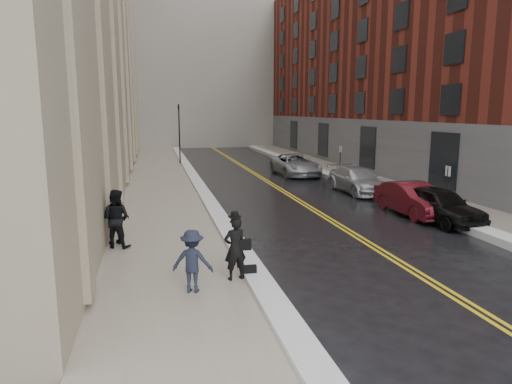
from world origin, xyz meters
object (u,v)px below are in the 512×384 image
car_silver_near (357,180)px  pedestrian_main (235,248)px  car_silver_far (296,165)px  pedestrian_a (116,219)px  car_maroon (413,199)px  pedestrian_c (115,220)px  car_black (439,205)px  pedestrian_b (192,261)px

car_silver_near → pedestrian_main: pedestrian_main is taller
car_silver_far → pedestrian_main: 21.39m
car_silver_far → pedestrian_a: (-11.33, -16.08, 0.36)m
car_maroon → car_silver_near: car_maroon is taller
pedestrian_main → car_silver_far: bearing=-125.6°
car_silver_far → pedestrian_c: bearing=-126.8°
car_black → car_maroon: bearing=99.1°
pedestrian_b → pedestrian_main: bearing=-134.7°
car_maroon → pedestrian_c: pedestrian_c is taller
car_silver_near → pedestrian_a: pedestrian_a is taller
car_maroon → pedestrian_main: size_ratio=2.56×
car_silver_near → pedestrian_a: bearing=-148.0°
car_maroon → car_silver_near: 5.90m
car_silver_near → pedestrian_a: size_ratio=2.51×
pedestrian_c → car_black: bearing=163.1°
car_black → car_silver_near: size_ratio=0.89×
pedestrian_a → pedestrian_c: 0.41m
car_silver_near → pedestrian_main: bearing=-129.2°
car_black → pedestrian_b: size_ratio=2.75×
pedestrian_main → pedestrian_c: bearing=-64.3°
pedestrian_b → pedestrian_c: pedestrian_c is taller
car_black → car_silver_far: size_ratio=0.79×
car_black → pedestrian_main: 10.83m
car_black → pedestrian_a: 12.99m
car_black → pedestrian_a: bearing=-178.9°
car_silver_far → pedestrian_b: bearing=-115.0°
car_black → car_silver_far: car_silver_far is taller
pedestrian_b → car_silver_near: bearing=-110.7°
pedestrian_main → car_silver_near: bearing=-140.7°
car_black → pedestrian_c: bearing=179.4°
car_maroon → pedestrian_b: pedestrian_b is taller
car_black → pedestrian_b: bearing=-156.9°
car_silver_far → pedestrian_b: pedestrian_b is taller
car_maroon → car_silver_far: 13.46m
pedestrian_b → pedestrian_c: (-2.21, 4.75, 0.05)m
pedestrian_main → pedestrian_a: 5.03m
pedestrian_b → pedestrian_c: bearing=-46.7°
pedestrian_a → pedestrian_main: bearing=155.4°
pedestrian_a → car_silver_far: bearing=-101.2°
car_silver_near → pedestrian_main: 15.47m
car_black → pedestrian_b: (-10.79, -5.61, 0.20)m
car_silver_far → pedestrian_b: (-9.19, -20.45, 0.18)m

